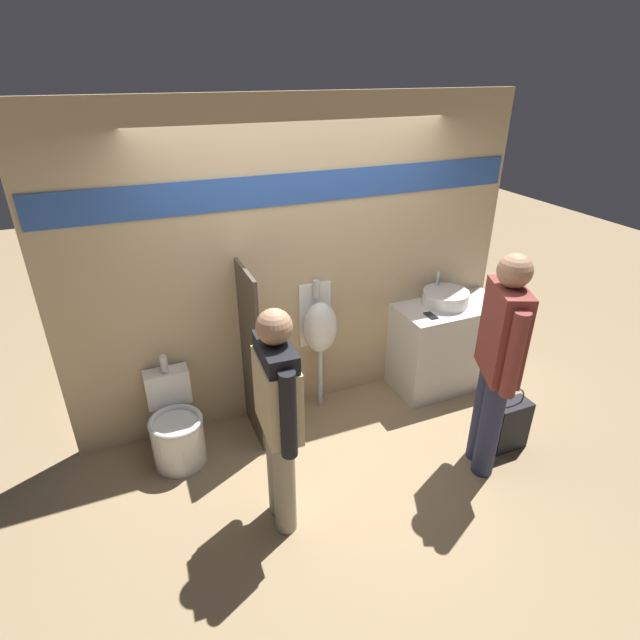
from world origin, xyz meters
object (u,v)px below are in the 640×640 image
sink_basin (445,298)px  toilet (176,429)px  cell_phone (431,316)px  person_in_vest (278,409)px  person_with_lanyard (498,359)px  shopping_bag (509,424)px  urinal_near_counter (320,327)px

sink_basin → toilet: size_ratio=0.51×
sink_basin → toilet: 2.65m
sink_basin → cell_phone: (-0.26, -0.16, -0.06)m
person_in_vest → person_with_lanyard: (1.63, -0.10, 0.03)m
toilet → shopping_bag: 2.71m
person_in_vest → person_with_lanyard: 1.64m
person_in_vest → shopping_bag: person_in_vest is taller
cell_phone → urinal_near_counter: 1.01m
person_with_lanyard → shopping_bag: 0.83m
person_with_lanyard → shopping_bag: size_ratio=3.09×
urinal_near_counter → toilet: size_ratio=1.47×
sink_basin → urinal_near_counter: (-1.24, 0.09, -0.10)m
urinal_near_counter → person_in_vest: (-0.76, -1.13, 0.13)m
urinal_near_counter → person_with_lanyard: (0.88, -1.22, 0.16)m
person_in_vest → person_with_lanyard: bearing=-90.3°
sink_basin → shopping_bag: 1.26m
cell_phone → shopping_bag: (0.24, -0.88, -0.64)m
sink_basin → shopping_bag: sink_basin is taller
cell_phone → urinal_near_counter: urinal_near_counter is taller
person_with_lanyard → shopping_bag: bearing=-52.1°
shopping_bag → sink_basin: bearing=88.7°
sink_basin → person_with_lanyard: (-0.36, -1.13, 0.05)m
toilet → shopping_bag: toilet is taller
toilet → sink_basin: bearing=2.6°
toilet → shopping_bag: bearing=-20.1°
sink_basin → toilet: bearing=-177.4°
urinal_near_counter → sink_basin: bearing=-4.2°
person_in_vest → person_with_lanyard: person_with_lanyard is taller
urinal_near_counter → person_with_lanyard: person_with_lanyard is taller
urinal_near_counter → person_in_vest: bearing=-123.9°
sink_basin → shopping_bag: size_ratio=0.74×
person_with_lanyard → person_in_vest: bearing=110.5°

